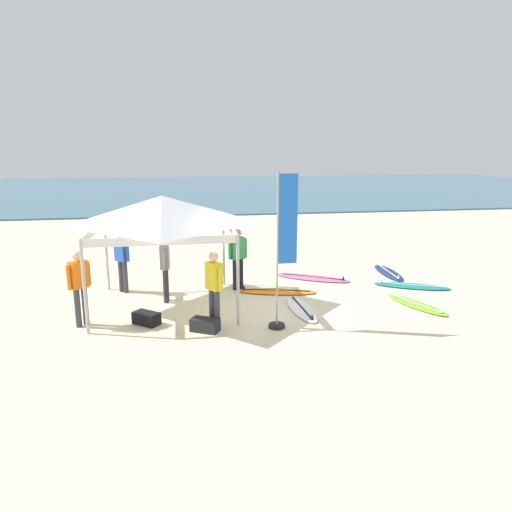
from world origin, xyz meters
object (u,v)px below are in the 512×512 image
(canopy_tent, at_px, (162,211))
(person_grey, at_px, (165,264))
(gear_bag_by_pole, at_px, (146,318))
(surfboard_orange, at_px, (276,291))
(gear_bag_near_tent, at_px, (205,325))
(banner_flag, at_px, (283,258))
(surfboard_pink, at_px, (313,278))
(person_blue, at_px, (122,257))
(surfboard_navy, at_px, (388,273))
(surfboard_white, at_px, (302,309))
(person_yellow, at_px, (214,285))
(person_green, at_px, (238,255))
(surfboard_lime, at_px, (416,305))
(person_orange, at_px, (79,283))
(surfboard_teal, at_px, (411,286))

(canopy_tent, height_order, person_grey, canopy_tent)
(person_grey, xyz_separation_m, gear_bag_by_pole, (-0.41, -1.55, -0.85))
(surfboard_orange, relative_size, gear_bag_near_tent, 3.75)
(banner_flag, bearing_deg, surfboard_pink, 64.17)
(person_grey, bearing_deg, gear_bag_near_tent, -68.38)
(canopy_tent, height_order, gear_bag_by_pole, canopy_tent)
(person_grey, xyz_separation_m, person_blue, (-1.17, 1.02, 0.00))
(surfboard_orange, height_order, surfboard_navy, same)
(surfboard_white, xyz_separation_m, person_yellow, (-2.18, -0.78, 0.95))
(surfboard_navy, xyz_separation_m, person_yellow, (-5.74, -3.63, 0.95))
(surfboard_white, distance_m, person_yellow, 2.51)
(banner_flag, bearing_deg, person_blue, 138.83)
(surfboard_pink, distance_m, person_grey, 4.64)
(surfboard_white, relative_size, person_yellow, 1.16)
(person_green, bearing_deg, surfboard_orange, -25.40)
(person_blue, xyz_separation_m, banner_flag, (3.71, -3.24, 0.59))
(surfboard_lime, height_order, person_blue, person_blue)
(gear_bag_near_tent, bearing_deg, person_green, 69.49)
(surfboard_orange, distance_m, person_yellow, 3.09)
(banner_flag, bearing_deg, person_green, 101.27)
(person_grey, height_order, gear_bag_near_tent, person_grey)
(person_yellow, xyz_separation_m, gear_bag_by_pole, (-1.50, 0.46, -0.85))
(person_blue, height_order, banner_flag, banner_flag)
(person_yellow, height_order, person_green, same)
(surfboard_white, relative_size, gear_bag_near_tent, 3.31)
(canopy_tent, relative_size, person_orange, 1.96)
(surfboard_teal, distance_m, surfboard_orange, 3.90)
(surfboard_navy, height_order, person_blue, person_blue)
(person_orange, height_order, banner_flag, banner_flag)
(person_blue, bearing_deg, canopy_tent, -48.33)
(surfboard_teal, bearing_deg, person_yellow, -159.49)
(person_grey, height_order, gear_bag_by_pole, person_grey)
(canopy_tent, distance_m, surfboard_pink, 5.20)
(gear_bag_near_tent, bearing_deg, person_yellow, 37.04)
(surfboard_navy, xyz_separation_m, person_grey, (-6.83, -1.62, 0.95))
(canopy_tent, distance_m, banner_flag, 3.29)
(surfboard_navy, xyz_separation_m, gear_bag_by_pole, (-7.24, -3.17, 0.10))
(surfboard_navy, distance_m, person_orange, 9.20)
(surfboard_white, height_order, person_blue, person_blue)
(surfboard_pink, bearing_deg, surfboard_navy, 4.35)
(person_blue, height_order, gear_bag_near_tent, person_blue)
(surfboard_pink, bearing_deg, person_blue, -175.73)
(surfboard_navy, distance_m, person_grey, 7.08)
(surfboard_pink, distance_m, banner_flag, 4.34)
(gear_bag_near_tent, bearing_deg, gear_bag_by_pole, 153.84)
(surfboard_lime, bearing_deg, canopy_tent, 169.91)
(person_blue, bearing_deg, gear_bag_near_tent, -57.58)
(canopy_tent, relative_size, gear_bag_by_pole, 5.57)
(surfboard_lime, xyz_separation_m, person_grey, (-6.18, 1.39, 0.95))
(person_green, bearing_deg, surfboard_white, -56.23)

